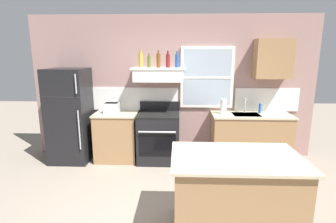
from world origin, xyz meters
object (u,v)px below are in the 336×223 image
bottle_red_label_wine (168,61)px  bottle_olive_oil_square (149,62)px  bottle_champagne_gold_foil (141,60)px  kitchen_island (234,194)px  dish_soap_bottle (260,108)px  toaster (112,108)px  paper_towel_roll (223,107)px  bottle_amber_wine (158,60)px  stove_range (159,137)px  bottle_blue_liqueur (177,61)px  refrigerator (70,116)px

bottle_red_label_wine → bottle_olive_oil_square: bearing=177.6°
bottle_champagne_gold_foil → kitchen_island: bearing=-58.6°
bottle_olive_oil_square → dish_soap_bottle: (2.05, 0.04, -0.85)m
toaster → paper_towel_roll: size_ratio=1.10×
bottle_amber_wine → bottle_champagne_gold_foil: bearing=163.5°
stove_range → bottle_blue_liqueur: size_ratio=3.75×
kitchen_island → dish_soap_bottle: bearing=67.5°
paper_towel_roll → bottle_olive_oil_square: bearing=177.7°
refrigerator → bottle_blue_liqueur: size_ratio=5.97×
stove_range → bottle_olive_oil_square: size_ratio=4.27×
stove_range → dish_soap_bottle: size_ratio=6.06×
dish_soap_bottle → bottle_blue_liqueur: bearing=-179.1°
toaster → kitchen_island: bearing=-47.6°
stove_range → bottle_olive_oil_square: 1.40m
stove_range → dish_soap_bottle: bearing=4.2°
bottle_amber_wine → bottle_red_label_wine: 0.17m
bottle_olive_oil_square → dish_soap_bottle: 2.22m
bottle_champagne_gold_foil → bottle_blue_liqueur: bearing=-3.7°
dish_soap_bottle → kitchen_island: bearing=-112.5°
toaster → refrigerator: bearing=-175.2°
refrigerator → bottle_champagne_gold_foil: bearing=7.6°
bottle_red_label_wine → paper_towel_roll: bearing=-2.3°
bottle_olive_oil_square → kitchen_island: bearing=-61.0°
refrigerator → bottle_olive_oil_square: 1.78m
stove_range → paper_towel_roll: 1.32m
bottle_champagne_gold_foil → bottle_blue_liqueur: (0.66, -0.04, -0.01)m
paper_towel_roll → dish_soap_bottle: 0.70m
refrigerator → bottle_blue_liqueur: 2.22m
refrigerator → bottle_amber_wine: (1.65, 0.08, 1.01)m
bottle_red_label_wine → bottle_blue_liqueur: bottle_red_label_wine is taller
bottle_olive_oil_square → dish_soap_bottle: bearing=1.2°
bottle_amber_wine → paper_towel_roll: size_ratio=1.14×
toaster → bottle_champagne_gold_foil: bottle_champagne_gold_foil is taller
refrigerator → bottle_red_label_wine: size_ratio=5.87×
stove_range → bottle_champagne_gold_foil: bearing=154.7°
bottle_olive_oil_square → bottle_red_label_wine: bearing=-2.4°
stove_range → bottle_champagne_gold_foil: 1.46m
bottle_olive_oil_square → bottle_amber_wine: bottle_amber_wine is taller
dish_soap_bottle → bottle_amber_wine: bearing=-177.6°
bottle_blue_liqueur → kitchen_island: size_ratio=0.21×
bottle_champagne_gold_foil → bottle_olive_oil_square: (0.16, -0.06, -0.02)m
paper_towel_roll → bottle_amber_wine: bearing=179.0°
dish_soap_bottle → bottle_champagne_gold_foil: bearing=179.6°
bottle_olive_oil_square → kitchen_island: bottle_olive_oil_square is taller
bottle_red_label_wine → paper_towel_roll: bottle_red_label_wine is taller
bottle_blue_liqueur → paper_towel_roll: (0.85, -0.08, -0.82)m
bottle_red_label_wine → kitchen_island: 2.65m
bottle_champagne_gold_foil → bottle_red_label_wine: bottle_champagne_gold_foil is taller
stove_range → bottle_blue_liqueur: bottle_blue_liqueur is taller
refrigerator → dish_soap_bottle: size_ratio=9.63×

